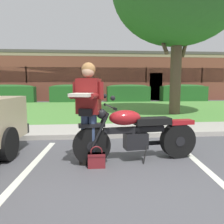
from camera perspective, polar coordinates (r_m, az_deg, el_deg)
The scene contains 14 objects.
ground_plane at distance 3.35m, azimuth 3.87°, elevation -17.19°, with size 140.00×140.00×0.00m, color #4C4C51.
curb_strip at distance 5.97m, azimuth -0.51°, elevation -5.64°, with size 60.00×0.20×0.12m, color #ADA89E.
concrete_walk at distance 6.80m, azimuth -1.14°, elevation -4.23°, with size 60.00×1.50×0.08m, color #ADA89E.
grass_lawn at distance 11.89m, azimuth -3.05°, elevation 0.60°, with size 60.00×8.81×0.06m, color #518E3D.
stall_stripe_0 at distance 3.64m, azimuth -22.16°, elevation -15.63°, with size 0.12×4.40×0.01m, color silver.
stall_stripe_1 at distance 3.94m, azimuth 23.12°, elevation -13.90°, with size 0.12×4.40×0.01m, color silver.
motorcycle at distance 4.23m, azimuth 7.11°, elevation -5.19°, with size 2.24×0.82×1.18m.
rider_person at distance 3.94m, azimuth -5.76°, elevation 1.67°, with size 0.55×0.65×1.70m.
handbag at distance 3.93m, azimuth -3.75°, elevation -11.19°, with size 0.28×0.13×0.36m.
hedge_left at distance 17.38m, azimuth -23.46°, elevation 4.14°, with size 3.37×0.90×1.24m.
hedge_center_left at distance 16.59m, azimuth -10.02°, elevation 4.51°, with size 2.70×0.90×1.24m.
hedge_center_right at distance 16.77m, azimuth 3.92°, elevation 4.63°, with size 2.99×0.90×1.24m.
hedge_right at distance 17.88m, azimuth 16.84°, elevation 4.49°, with size 3.27×0.90×1.24m.
brick_building at distance 21.89m, azimuth -5.82°, elevation 8.36°, with size 26.23×8.22×3.72m.
Camera 1 is at (-0.51, -3.01, 1.38)m, focal length 38.04 mm.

